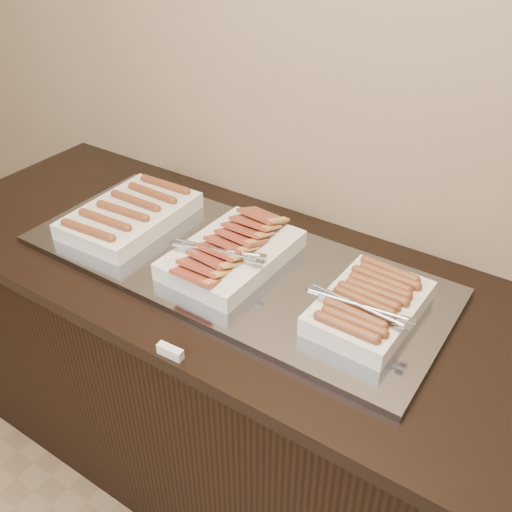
{
  "coord_description": "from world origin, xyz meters",
  "views": [
    {
      "loc": [
        0.75,
        1.09,
        1.83
      ],
      "look_at": [
        0.06,
        2.13,
        0.97
      ],
      "focal_mm": 40.0,
      "sensor_mm": 36.0,
      "label": 1
    }
  ],
  "objects_px": {
    "warming_tray": "(231,264)",
    "dish_right": "(369,305)",
    "counter": "(241,382)",
    "dish_center": "(231,252)",
    "dish_left": "(130,214)"
  },
  "relations": [
    {
      "from": "counter",
      "to": "dish_left",
      "type": "relative_size",
      "value": 5.14
    },
    {
      "from": "dish_left",
      "to": "dish_center",
      "type": "distance_m",
      "value": 0.38
    },
    {
      "from": "dish_left",
      "to": "dish_right",
      "type": "xyz_separation_m",
      "value": [
        0.79,
        -0.0,
        0.01
      ]
    },
    {
      "from": "dish_left",
      "to": "dish_right",
      "type": "bearing_deg",
      "value": -2.27
    },
    {
      "from": "warming_tray",
      "to": "dish_right",
      "type": "height_order",
      "value": "dish_right"
    },
    {
      "from": "warming_tray",
      "to": "counter",
      "type": "bearing_deg",
      "value": 0.0
    },
    {
      "from": "dish_center",
      "to": "dish_left",
      "type": "bearing_deg",
      "value": -179.14
    },
    {
      "from": "dish_left",
      "to": "dish_right",
      "type": "distance_m",
      "value": 0.79
    },
    {
      "from": "dish_left",
      "to": "dish_right",
      "type": "height_order",
      "value": "dish_right"
    },
    {
      "from": "dish_right",
      "to": "dish_center",
      "type": "bearing_deg",
      "value": -178.53
    },
    {
      "from": "counter",
      "to": "dish_center",
      "type": "height_order",
      "value": "dish_center"
    },
    {
      "from": "warming_tray",
      "to": "dish_center",
      "type": "height_order",
      "value": "dish_center"
    },
    {
      "from": "dish_left",
      "to": "dish_center",
      "type": "xyz_separation_m",
      "value": [
        0.38,
        -0.0,
        0.0
      ]
    },
    {
      "from": "warming_tray",
      "to": "dish_left",
      "type": "height_order",
      "value": "dish_left"
    },
    {
      "from": "warming_tray",
      "to": "dish_left",
      "type": "xyz_separation_m",
      "value": [
        -0.38,
        -0.0,
        0.04
      ]
    }
  ]
}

